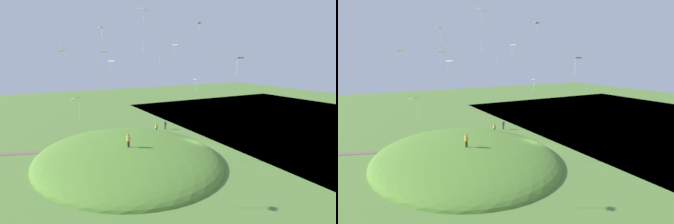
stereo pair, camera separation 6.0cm
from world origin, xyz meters
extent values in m
plane|color=#557C35|center=(0.00, 0.00, 0.00)|extent=(160.00, 160.00, 0.00)
cube|color=slate|center=(-30.45, 0.00, -0.20)|extent=(51.74, 80.00, 0.40)
ellipsoid|color=#53822E|center=(9.98, -1.59, 0.00)|extent=(23.30, 27.27, 4.29)
cube|color=#73594F|center=(23.53, -10.53, 0.02)|extent=(17.11, 6.75, 0.04)
cube|color=#3F2A25|center=(10.50, 0.35, 2.52)|extent=(0.30, 0.24, 0.81)
cylinder|color=gold|center=(10.50, 0.35, 3.25)|extent=(0.63, 0.63, 0.64)
sphere|color=#956F60|center=(10.50, 0.35, 3.69)|extent=(0.24, 0.24, 0.24)
cube|color=brown|center=(-1.05, -12.03, 0.38)|extent=(0.28, 0.24, 0.76)
cylinder|color=#3B4547|center=(-1.05, -12.03, 1.06)|extent=(0.62, 0.62, 0.60)
sphere|color=#9D6A5C|center=(-1.05, -12.03, 1.47)|extent=(0.23, 0.23, 0.23)
cube|color=black|center=(1.29, -10.89, 0.38)|extent=(0.27, 0.17, 0.76)
cylinder|color=gold|center=(1.29, -10.89, 1.07)|extent=(0.53, 0.53, 0.61)
sphere|color=brown|center=(1.29, -10.89, 1.48)|extent=(0.23, 0.23, 0.23)
cube|color=white|center=(5.51, -5.63, 15.04)|extent=(0.72, 0.92, 0.22)
cylinder|color=white|center=(5.75, -5.71, 14.15)|extent=(0.06, 0.09, 1.36)
cube|color=white|center=(8.31, -16.57, 16.87)|extent=(0.61, 0.86, 0.11)
cylinder|color=white|center=(8.39, -16.57, 16.11)|extent=(0.04, 0.04, 1.09)
cube|color=white|center=(3.49, -0.66, 14.47)|extent=(0.84, 0.82, 0.13)
cylinder|color=white|center=(3.65, -0.59, 13.77)|extent=(0.04, 0.14, 1.05)
cube|color=white|center=(9.59, 3.47, 17.73)|extent=(1.40, 1.36, 0.23)
cylinder|color=white|center=(9.56, 3.49, 16.81)|extent=(0.21, 0.04, 1.25)
cube|color=white|center=(15.44, -15.15, 13.87)|extent=(1.29, 1.37, 0.28)
cylinder|color=white|center=(15.74, -15.39, 13.10)|extent=(0.18, 0.17, 0.95)
cube|color=silver|center=(11.00, -3.86, 12.43)|extent=(1.05, 0.97, 0.14)
cylinder|color=silver|center=(11.13, -4.02, 11.43)|extent=(0.23, 0.12, 1.56)
cube|color=silver|center=(10.52, -9.70, 17.10)|extent=(0.89, 0.76, 0.08)
cylinder|color=silver|center=(10.46, -9.60, 15.95)|extent=(0.07, 0.21, 1.92)
cube|color=white|center=(16.55, -4.72, 14.30)|extent=(0.60, 0.84, 0.16)
cylinder|color=white|center=(16.30, -4.49, 13.23)|extent=(0.27, 0.08, 1.71)
cube|color=silver|center=(17.55, 7.75, 9.62)|extent=(0.83, 0.75, 0.17)
cylinder|color=silver|center=(17.33, 7.78, 8.55)|extent=(0.12, 0.10, 1.81)
cube|color=silver|center=(1.16, 1.23, 17.12)|extent=(0.88, 0.72, 0.15)
cylinder|color=silver|center=(0.94, 1.02, 16.51)|extent=(0.05, 0.16, 0.83)
cube|color=silver|center=(1.79, 1.86, 10.16)|extent=(0.64, 0.47, 0.03)
cylinder|color=silver|center=(1.77, 1.78, 9.25)|extent=(0.07, 0.24, 1.50)
cube|color=white|center=(-1.67, 5.89, 12.85)|extent=(0.94, 0.81, 0.20)
cylinder|color=white|center=(-1.39, 5.72, 11.71)|extent=(0.23, 0.14, 1.88)
cube|color=white|center=(13.32, 1.27, 13.51)|extent=(0.97, 0.90, 0.18)
cylinder|color=white|center=(13.47, 1.00, 12.87)|extent=(0.14, 0.08, 0.87)
cube|color=white|center=(1.10, -9.80, 13.43)|extent=(0.65, 0.75, 0.09)
cylinder|color=white|center=(1.07, -9.90, 12.60)|extent=(0.12, 0.23, 1.34)
camera|label=1|loc=(21.38, 30.72, 12.87)|focal=29.22mm
camera|label=2|loc=(21.33, 30.75, 12.87)|focal=29.22mm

